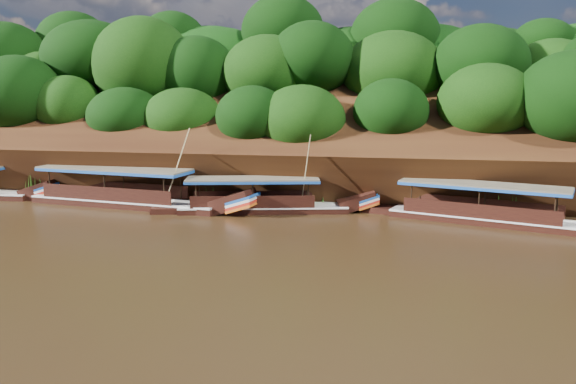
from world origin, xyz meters
TOP-DOWN VIEW (x-y plane):
  - ground at (0.00, 0.00)m, footprint 160.00×160.00m
  - riverbank at (-0.01, 22.73)m, footprint 120.00×30.06m
  - boat_0 at (12.79, 6.71)m, footprint 14.70×6.37m
  - boat_1 at (-1.77, 7.86)m, footprint 13.24×4.79m
  - boat_2 at (-11.45, 7.63)m, footprint 17.04×4.56m
  - reeds at (-3.27, 9.62)m, footprint 49.30×2.67m

SIDE VIEW (x-z plane):
  - ground at x=0.00m, z-range 0.00..0.00m
  - boat_1 at x=-1.77m, z-range -2.29..3.32m
  - boat_0 at x=12.79m, z-range -2.61..3.70m
  - boat_2 at x=-11.45m, z-range -2.41..3.61m
  - reeds at x=-3.27m, z-range -0.21..2.05m
  - riverbank at x=-0.01m, z-range -7.81..11.59m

